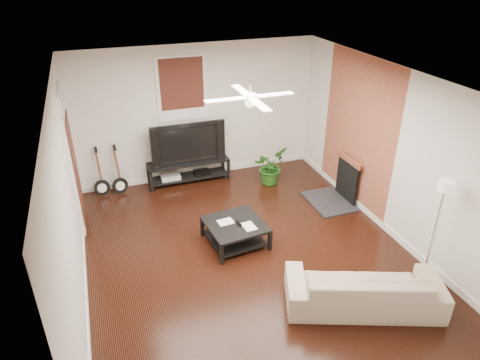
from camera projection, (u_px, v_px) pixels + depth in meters
name	position (u px, v px, depth m)	size (l,w,h in m)	color
room	(249.00, 177.00, 6.32)	(5.01, 6.01, 2.81)	black
brick_accent	(357.00, 132.00, 7.89)	(0.02, 2.20, 2.80)	#A75336
fireplace	(338.00, 180.00, 8.24)	(0.80, 1.10, 0.92)	black
window_back	(182.00, 89.00, 8.46)	(1.00, 0.06, 1.30)	#3A140F
door_left	(72.00, 158.00, 7.26)	(0.08, 1.00, 2.50)	white
tv_stand	(189.00, 171.00, 9.10)	(1.69, 0.45, 0.47)	black
tv	(187.00, 141.00, 8.80)	(1.52, 0.20, 0.87)	black
coffee_table	(235.00, 233.00, 7.17)	(0.90, 0.90, 0.38)	black
sofa	(364.00, 287.00, 5.84)	(2.08, 0.81, 0.61)	tan
floor_lamp	(434.00, 234.00, 6.00)	(0.28, 0.28, 1.70)	silver
potted_plant	(270.00, 166.00, 8.97)	(0.68, 0.59, 0.75)	#215919
guitar_left	(100.00, 173.00, 8.42)	(0.31, 0.22, 1.01)	black
guitar_right	(118.00, 171.00, 8.50)	(0.31, 0.22, 1.01)	black
ceiling_fan	(250.00, 97.00, 5.77)	(1.24, 1.24, 0.32)	white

